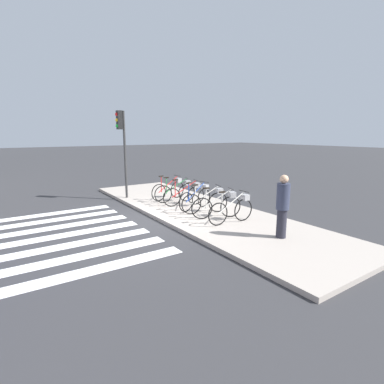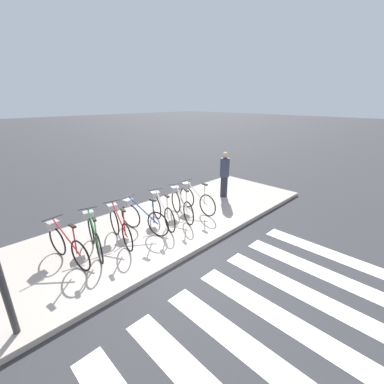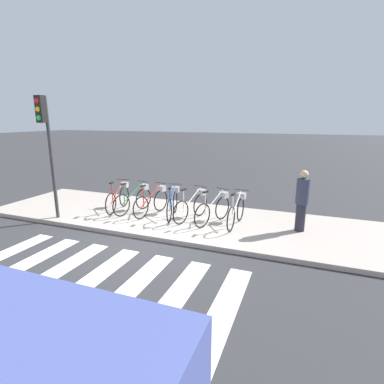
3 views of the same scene
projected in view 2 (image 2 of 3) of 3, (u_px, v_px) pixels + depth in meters
name	position (u px, v px, depth m)	size (l,w,h in m)	color
ground_plane	(185.00, 260.00, 6.06)	(120.00, 120.00, 0.00)	#2D2D30
sidewalk	(143.00, 233.00, 7.19)	(12.25, 3.47, 0.12)	#9E9389
parked_bicycle_0	(66.00, 243.00, 5.70)	(0.46, 1.67, 1.03)	black
parked_bicycle_1	(94.00, 234.00, 6.10)	(0.58, 1.64, 1.03)	black
parked_bicycle_2	(119.00, 224.00, 6.55)	(0.51, 1.66, 1.03)	black
parked_bicycle_3	(141.00, 216.00, 7.02)	(0.56, 1.65, 1.03)	black
parked_bicycle_4	(161.00, 209.00, 7.45)	(0.61, 1.63, 1.03)	black
parked_bicycle_5	(181.00, 203.00, 7.88)	(0.69, 1.60, 1.03)	black
parked_bicycle_6	(195.00, 198.00, 8.34)	(0.46, 1.69, 1.03)	black
pedestrian	(224.00, 174.00, 9.45)	(0.34, 0.34, 1.69)	#23232D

